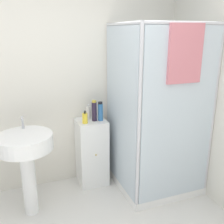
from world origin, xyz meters
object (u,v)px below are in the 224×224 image
object	(u,v)px
soap_dispenser	(85,118)
shampoo_bottle_tall_black	(94,111)
shampoo_bottle_blue	(100,111)
lotion_bottle_white	(88,113)
sink	(26,152)

from	to	relation	value
soap_dispenser	shampoo_bottle_tall_black	bearing A→B (deg)	21.06
soap_dispenser	shampoo_bottle_tall_black	world-z (taller)	shampoo_bottle_tall_black
shampoo_bottle_tall_black	shampoo_bottle_blue	xyz separation A→B (m)	(0.07, -0.02, -0.01)
shampoo_bottle_tall_black	lotion_bottle_white	world-z (taller)	shampoo_bottle_tall_black
sink	shampoo_bottle_tall_black	xyz separation A→B (m)	(0.81, 0.32, 0.25)
shampoo_bottle_blue	lotion_bottle_white	world-z (taller)	shampoo_bottle_blue
sink	soap_dispenser	distance (m)	0.76
shampoo_bottle_blue	sink	bearing A→B (deg)	-160.88
shampoo_bottle_blue	soap_dispenser	bearing A→B (deg)	-170.57
shampoo_bottle_tall_black	shampoo_bottle_blue	size ratio (longest dim) A/B	1.09
sink	shampoo_bottle_tall_black	bearing A→B (deg)	21.66
lotion_bottle_white	soap_dispenser	bearing A→B (deg)	-119.25
shampoo_bottle_blue	lotion_bottle_white	distance (m)	0.16
soap_dispenser	lotion_bottle_white	size ratio (longest dim) A/B	0.82
soap_dispenser	shampoo_bottle_blue	xyz separation A→B (m)	(0.20, 0.03, 0.05)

